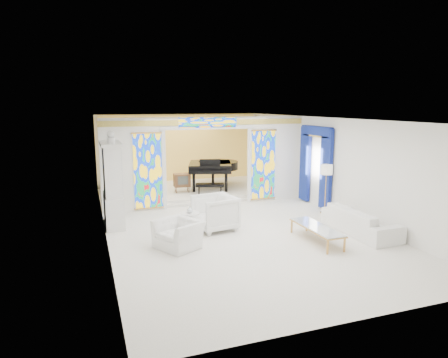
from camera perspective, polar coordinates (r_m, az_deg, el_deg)
name	(u,v)px	position (r m, az deg, el deg)	size (l,w,h in m)	color
floor	(227,220)	(11.99, 0.46, -5.89)	(12.00, 12.00, 0.00)	white
ceiling	(227,119)	(11.51, 0.48, 8.59)	(7.00, 12.00, 0.02)	white
wall_back	(180,149)	(17.37, -6.24, 4.26)	(7.00, 0.02, 3.00)	white
wall_front	(360,231)	(6.48, 18.82, -7.11)	(7.00, 0.02, 3.00)	white
wall_left	(103,178)	(11.00, -16.96, 0.16)	(0.02, 12.00, 3.00)	white
wall_right	(330,165)	(13.24, 14.89, 1.98)	(0.02, 12.00, 3.00)	white
partition_wall	(207,157)	(13.51, -2.39, 3.15)	(7.00, 0.22, 3.00)	white
stained_glass_left	(148,171)	(13.02, -10.82, 1.11)	(0.90, 0.04, 2.40)	gold
stained_glass_right	(263,165)	(14.18, 5.62, 2.02)	(0.90, 0.04, 2.40)	gold
stained_glass_transom	(208,122)	(13.31, -2.30, 8.08)	(2.00, 0.04, 0.34)	gold
alcove_platform	(192,190)	(15.77, -4.57, -1.55)	(6.80, 3.80, 0.18)	white
gold_curtain_back	(181,149)	(17.25, -6.15, 4.21)	(6.70, 0.10, 2.90)	#FFD358
chandelier	(197,127)	(15.40, -3.89, 7.40)	(0.48, 0.48, 0.30)	#BB8941
blue_drapes	(315,160)	(13.75, 12.93, 2.70)	(0.14, 1.85, 2.65)	navy
china_cabinet	(113,185)	(11.66, -15.62, -0.85)	(0.56, 1.46, 2.72)	silver
armchair_left	(179,234)	(9.75, -6.52, -7.82)	(1.03, 0.90, 0.67)	white
armchair_right	(215,213)	(10.98, -1.32, -4.85)	(1.03, 1.06, 0.96)	white
sofa	(360,221)	(11.32, 18.91, -5.69)	(2.33, 0.91, 0.68)	white
side_table	(190,221)	(10.49, -4.88, -5.98)	(0.67, 0.67, 0.64)	silver
vase	(190,209)	(10.40, -4.90, -4.36)	(0.16, 0.16, 0.17)	white
coffee_table	(317,228)	(10.33, 13.08, -6.78)	(0.56, 1.80, 0.40)	silver
floor_lamp	(326,172)	(12.88, 14.42, 0.99)	(0.43, 0.43, 1.56)	#BB8941
grand_piano	(214,167)	(15.67, -1.46, 1.78)	(2.48, 3.16, 1.21)	black
tv_console	(182,180)	(14.92, -6.03, -0.17)	(0.61, 0.44, 0.69)	brown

